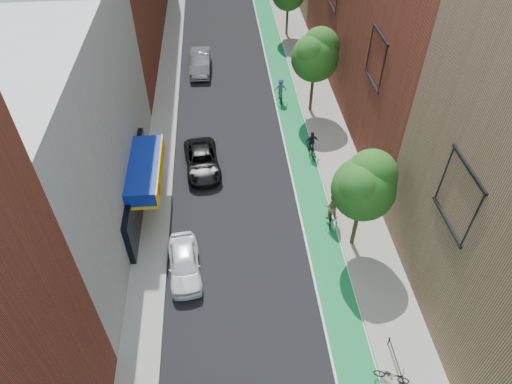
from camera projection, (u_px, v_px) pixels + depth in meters
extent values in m
cube|color=#167F37|center=(287.00, 99.00, 38.03)|extent=(2.00, 68.00, 0.01)
cube|color=gray|center=(166.00, 104.00, 37.35)|extent=(2.00, 68.00, 0.15)
cube|color=gray|center=(316.00, 96.00, 38.14)|extent=(3.00, 68.00, 0.15)
cube|color=silver|center=(43.00, 134.00, 24.27)|extent=(8.00, 20.00, 12.00)
cylinder|color=#332619|center=(355.00, 225.00, 25.41)|extent=(0.24, 0.24, 3.30)
sphere|color=#155216|center=(363.00, 189.00, 23.53)|extent=(3.36, 3.36, 3.36)
sphere|color=#155216|center=(372.00, 174.00, 23.28)|extent=(2.64, 2.64, 2.64)
sphere|color=#155216|center=(361.00, 187.00, 22.97)|extent=(2.40, 2.40, 2.40)
cylinder|color=#332619|center=(312.00, 92.00, 35.50)|extent=(0.24, 0.24, 3.47)
sphere|color=#155216|center=(315.00, 58.00, 33.53)|extent=(3.53, 3.53, 3.53)
sphere|color=#155216|center=(320.00, 46.00, 33.26)|extent=(2.77, 2.77, 2.77)
sphere|color=#155216|center=(312.00, 54.00, 32.95)|extent=(2.52, 2.52, 2.52)
cylinder|color=#332619|center=(287.00, 20.00, 45.74)|extent=(0.24, 0.24, 3.19)
imported|color=white|center=(184.00, 263.00, 24.63)|extent=(2.06, 4.29, 1.41)
imported|color=black|center=(202.00, 161.00, 31.03)|extent=(2.71, 5.04, 1.34)
imported|color=gray|center=(200.00, 62.00, 40.98)|extent=(1.88, 4.98, 1.62)
imported|color=black|center=(331.00, 216.00, 27.45)|extent=(0.87, 1.80, 1.04)
imported|color=olive|center=(332.00, 206.00, 27.00)|extent=(1.05, 0.90, 1.88)
imported|color=black|center=(311.00, 150.00, 32.24)|extent=(0.88, 1.86, 0.94)
imported|color=black|center=(312.00, 142.00, 31.85)|extent=(0.97, 0.52, 1.57)
imported|color=black|center=(280.00, 96.00, 37.45)|extent=(0.54, 1.63, 0.97)
imported|color=#445A7B|center=(281.00, 88.00, 37.05)|extent=(1.08, 0.66, 1.62)
imported|color=black|center=(392.00, 375.00, 20.27)|extent=(1.67, 1.11, 0.83)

